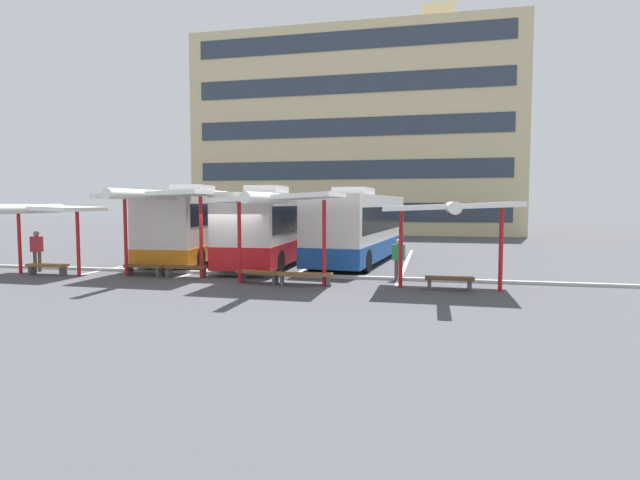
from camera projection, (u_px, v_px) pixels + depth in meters
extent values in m
plane|color=#47474C|center=(235.00, 277.00, 20.03)|extent=(160.00, 160.00, 0.00)
cube|color=#D1BC8C|center=(358.00, 138.00, 52.39)|extent=(31.47, 12.82, 19.45)
cube|color=#2D3847|center=(348.00, 212.00, 46.66)|extent=(28.95, 0.08, 1.71)
cube|color=#2D3847|center=(348.00, 170.00, 46.38)|extent=(28.95, 0.08, 1.71)
cube|color=#2D3847|center=(348.00, 127.00, 46.10)|extent=(28.95, 0.08, 1.71)
cube|color=#2D3847|center=(348.00, 84.00, 45.82)|extent=(28.95, 0.08, 1.71)
cube|color=#2D3847|center=(349.00, 40.00, 45.54)|extent=(28.95, 0.08, 1.71)
cube|color=#D1BC8C|center=(437.00, 23.00, 49.89)|extent=(3.20, 3.20, 2.80)
cube|color=silver|center=(204.00, 224.00, 26.27)|extent=(3.66, 11.37, 3.18)
cube|color=orange|center=(204.00, 247.00, 26.36)|extent=(3.71, 11.41, 0.72)
cube|color=black|center=(203.00, 213.00, 26.23)|extent=(3.60, 10.49, 0.98)
cube|color=black|center=(234.00, 214.00, 31.75)|extent=(2.21, 0.31, 1.91)
cube|color=silver|center=(193.00, 189.00, 24.76)|extent=(1.73, 2.34, 0.36)
cylinder|color=black|center=(208.00, 244.00, 30.45)|extent=(0.40, 1.03, 1.00)
cylinder|color=black|center=(245.00, 244.00, 30.19)|extent=(0.40, 1.03, 1.00)
cylinder|color=black|center=(149.00, 257.00, 22.56)|extent=(0.40, 1.03, 1.00)
cylinder|color=black|center=(199.00, 258.00, 22.29)|extent=(0.40, 1.03, 1.00)
cube|color=silver|center=(275.00, 226.00, 24.33)|extent=(2.75, 10.23, 3.08)
cube|color=red|center=(275.00, 248.00, 24.41)|extent=(2.79, 10.27, 0.94)
cube|color=black|center=(275.00, 218.00, 24.30)|extent=(2.76, 9.41, 1.15)
cube|color=black|center=(299.00, 216.00, 29.25)|extent=(2.18, 0.14, 1.85)
cube|color=silver|center=(267.00, 190.00, 22.96)|extent=(1.55, 2.24, 0.36)
cylinder|color=black|center=(273.00, 247.00, 28.05)|extent=(0.33, 1.01, 1.00)
cylinder|color=black|center=(313.00, 248.00, 27.62)|extent=(0.33, 1.01, 1.00)
cylinder|color=black|center=(226.00, 261.00, 21.23)|extent=(0.33, 1.01, 1.00)
cylinder|color=black|center=(278.00, 262.00, 20.80)|extent=(0.33, 1.01, 1.00)
cube|color=silver|center=(360.00, 226.00, 25.11)|extent=(3.64, 11.24, 3.03)
cube|color=#194C9E|center=(360.00, 248.00, 25.19)|extent=(3.68, 11.28, 0.85)
cube|color=black|center=(360.00, 218.00, 25.09)|extent=(3.58, 10.36, 1.15)
cube|color=black|center=(382.00, 216.00, 30.30)|extent=(2.27, 0.30, 1.82)
cube|color=silver|center=(354.00, 191.00, 23.68)|extent=(1.76, 2.34, 0.36)
cylinder|color=black|center=(356.00, 245.00, 29.29)|extent=(0.40, 1.02, 1.00)
cylinder|color=black|center=(397.00, 246.00, 28.56)|extent=(0.40, 1.02, 1.00)
cylinder|color=black|center=(312.00, 259.00, 21.86)|extent=(0.40, 1.02, 1.00)
cylinder|color=black|center=(366.00, 261.00, 21.12)|extent=(0.40, 1.02, 1.00)
cube|color=white|center=(167.00, 257.00, 27.31)|extent=(0.16, 14.00, 0.01)
cube|color=white|center=(241.00, 259.00, 26.38)|extent=(0.16, 14.00, 0.01)
cube|color=white|center=(321.00, 261.00, 25.46)|extent=(0.16, 14.00, 0.01)
cube|color=white|center=(406.00, 263.00, 24.53)|extent=(0.16, 14.00, 0.01)
cylinder|color=red|center=(19.00, 242.00, 20.81)|extent=(0.14, 0.14, 2.66)
cylinder|color=red|center=(78.00, 243.00, 20.21)|extent=(0.14, 0.14, 2.66)
cube|color=white|center=(47.00, 208.00, 20.41)|extent=(3.79, 2.53, 0.27)
cylinder|color=white|center=(25.00, 209.00, 19.33)|extent=(0.36, 3.78, 0.36)
cube|color=brown|center=(47.00, 265.00, 20.47)|extent=(1.73, 0.50, 0.10)
cube|color=#4C4C51|center=(32.00, 270.00, 20.61)|extent=(0.14, 0.34, 0.35)
cube|color=#4C4C51|center=(63.00, 271.00, 20.37)|extent=(0.14, 0.34, 0.35)
cylinder|color=red|center=(126.00, 236.00, 20.19)|extent=(0.14, 0.14, 3.19)
cylinder|color=red|center=(201.00, 238.00, 19.48)|extent=(0.14, 0.14, 3.19)
cube|color=white|center=(162.00, 194.00, 19.71)|extent=(4.28, 2.91, 0.30)
cylinder|color=white|center=(143.00, 195.00, 18.44)|extent=(0.36, 4.28, 0.36)
cube|color=brown|center=(144.00, 266.00, 20.21)|extent=(1.78, 0.60, 0.10)
cube|color=#4C4C51|center=(130.00, 271.00, 20.45)|extent=(0.15, 0.35, 0.35)
cube|color=#4C4C51|center=(160.00, 272.00, 20.00)|extent=(0.15, 0.35, 0.35)
cube|color=brown|center=(186.00, 267.00, 19.85)|extent=(1.75, 0.43, 0.10)
cube|color=#4C4C51|center=(169.00, 272.00, 20.02)|extent=(0.12, 0.34, 0.35)
cube|color=#4C4C51|center=(203.00, 273.00, 19.72)|extent=(0.12, 0.34, 0.35)
cylinder|color=red|center=(239.00, 242.00, 18.37)|extent=(0.14, 0.14, 3.03)
cylinder|color=red|center=(324.00, 243.00, 17.69)|extent=(0.14, 0.14, 3.03)
cube|color=white|center=(281.00, 198.00, 17.92)|extent=(4.17, 3.32, 0.37)
cylinder|color=white|center=(267.00, 198.00, 16.45)|extent=(0.36, 4.17, 0.36)
cube|color=brown|center=(258.00, 272.00, 18.40)|extent=(1.71, 0.64, 0.10)
cube|color=#4C4C51|center=(242.00, 277.00, 18.65)|extent=(0.16, 0.35, 0.35)
cube|color=#4C4C51|center=(275.00, 279.00, 18.18)|extent=(0.16, 0.35, 0.35)
cube|color=brown|center=(305.00, 274.00, 17.87)|extent=(2.00, 0.69, 0.10)
cube|color=#4C4C51|center=(282.00, 280.00, 17.95)|extent=(0.17, 0.35, 0.35)
cube|color=#4C4C51|center=(328.00, 281.00, 17.82)|extent=(0.17, 0.35, 0.35)
cylinder|color=red|center=(401.00, 248.00, 17.27)|extent=(0.14, 0.14, 2.74)
cylinder|color=red|center=(501.00, 250.00, 16.57)|extent=(0.14, 0.14, 2.74)
cube|color=white|center=(451.00, 206.00, 16.82)|extent=(4.27, 3.15, 0.31)
cylinder|color=white|center=(452.00, 208.00, 15.43)|extent=(0.36, 4.27, 0.36)
cube|color=brown|center=(449.00, 278.00, 16.91)|extent=(1.62, 0.46, 0.10)
cube|color=#4C4C51|center=(429.00, 284.00, 17.05)|extent=(0.13, 0.34, 0.35)
cube|color=#4C4C51|center=(469.00, 286.00, 16.80)|extent=(0.13, 0.34, 0.35)
cube|color=#ADADA8|center=(240.00, 274.00, 20.49)|extent=(44.00, 0.24, 0.12)
cylinder|color=brown|center=(40.00, 261.00, 21.57)|extent=(0.14, 0.14, 0.86)
cylinder|color=brown|center=(35.00, 262.00, 21.49)|extent=(0.14, 0.14, 0.86)
cube|color=#BF333F|center=(37.00, 244.00, 21.48)|extent=(0.53, 0.48, 0.65)
sphere|color=#936B4C|center=(36.00, 234.00, 21.45)|extent=(0.23, 0.23, 0.23)
cylinder|color=brown|center=(400.00, 270.00, 18.98)|extent=(0.14, 0.14, 0.78)
cylinder|color=brown|center=(396.00, 270.00, 19.04)|extent=(0.14, 0.14, 0.78)
cube|color=#338C4C|center=(399.00, 252.00, 18.96)|extent=(0.49, 0.30, 0.59)
sphere|color=beige|center=(399.00, 242.00, 18.93)|extent=(0.21, 0.21, 0.21)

